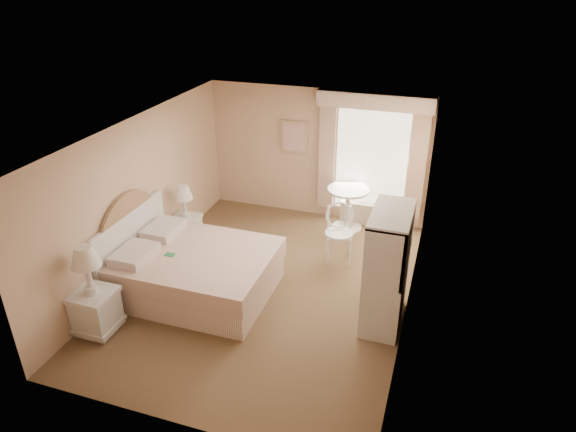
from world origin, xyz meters
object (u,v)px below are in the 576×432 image
(nightstand_far, at_px, (186,223))
(round_table, at_px, (348,202))
(bed, at_px, (188,269))
(cafe_chair, at_px, (339,227))
(armoire, at_px, (386,278))
(nightstand_near, at_px, (94,301))

(nightstand_far, relative_size, round_table, 1.36)
(nightstand_far, bearing_deg, bed, -60.44)
(cafe_chair, bearing_deg, armoire, -71.47)
(bed, distance_m, nightstand_far, 1.48)
(cafe_chair, bearing_deg, round_table, 79.12)
(armoire, bearing_deg, round_table, 112.97)
(round_table, bearing_deg, cafe_chair, -85.35)
(nightstand_near, relative_size, round_table, 1.60)
(nightstand_near, bearing_deg, nightstand_far, 90.00)
(nightstand_near, bearing_deg, bed, 59.76)
(cafe_chair, bearing_deg, nightstand_far, 172.65)
(nightstand_near, xyz_separation_m, cafe_chair, (2.66, 2.92, 0.08))
(round_table, xyz_separation_m, armoire, (1.08, -2.54, 0.16))
(nightstand_near, height_order, armoire, armoire)
(nightstand_far, distance_m, armoire, 3.82)
(round_table, bearing_deg, bed, -123.91)
(nightstand_near, bearing_deg, armoire, 21.66)
(round_table, distance_m, cafe_chair, 1.08)
(nightstand_near, distance_m, cafe_chair, 3.95)
(nightstand_far, bearing_deg, nightstand_near, -90.00)
(nightstand_far, bearing_deg, cafe_chair, 8.17)
(round_table, relative_size, cafe_chair, 0.83)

